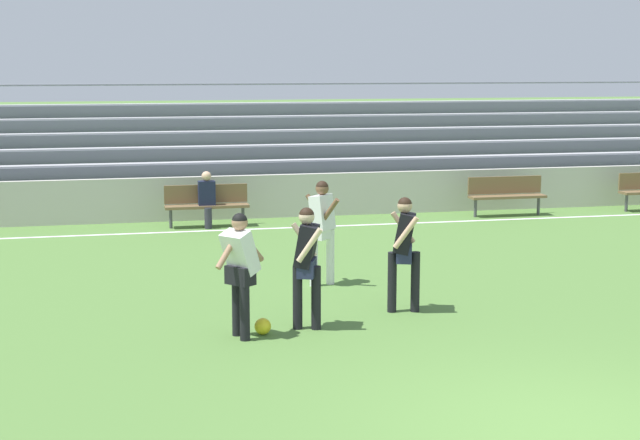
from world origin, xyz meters
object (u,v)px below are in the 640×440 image
object	(u,v)px
bleacher_stand	(387,147)
player_dark_deep_cover	(307,257)
bench_near_wall_gap	(207,201)
soccer_ball	(263,326)
player_white_dropping_back	(240,264)
player_white_wide_left	(322,223)
spectator_seated	(207,195)
player_dark_overlapping	(404,244)
bench_far_left	(506,192)

from	to	relation	value
bleacher_stand	player_dark_deep_cover	size ratio (longest dim) A/B	14.86
bench_near_wall_gap	soccer_ball	size ratio (longest dim) A/B	8.18
bench_near_wall_gap	player_white_dropping_back	xyz separation A→B (m)	(-0.44, -8.61, 0.43)
player_white_dropping_back	player_white_wide_left	size ratio (longest dim) A/B	0.97
soccer_ball	spectator_seated	bearing A→B (deg)	89.06
bleacher_stand	soccer_ball	world-z (taller)	bleacher_stand
player_dark_overlapping	bench_far_left	bearing A→B (deg)	57.78
spectator_seated	player_white_dropping_back	world-z (taller)	player_white_dropping_back
player_white_wide_left	player_dark_overlapping	size ratio (longest dim) A/B	1.02
player_dark_deep_cover	bench_near_wall_gap	bearing A→B (deg)	93.27
bench_far_left	player_white_dropping_back	xyz separation A→B (m)	(-7.37, -8.61, 0.43)
bench_near_wall_gap	player_dark_overlapping	world-z (taller)	player_dark_overlapping
player_white_wide_left	player_dark_deep_cover	bearing A→B (deg)	-107.14
bleacher_stand	soccer_ball	distance (m)	13.79
bench_far_left	spectator_seated	world-z (taller)	spectator_seated
bench_near_wall_gap	spectator_seated	size ratio (longest dim) A/B	1.49
player_white_dropping_back	player_dark_deep_cover	distance (m)	0.94
bench_near_wall_gap	player_dark_deep_cover	size ratio (longest dim) A/B	1.09
bench_far_left	player_dark_deep_cover	bearing A→B (deg)	-127.56
player_dark_deep_cover	soccer_ball	size ratio (longest dim) A/B	7.49
bench_far_left	bench_near_wall_gap	bearing A→B (deg)	180.00
bench_near_wall_gap	player_white_wide_left	xyz separation A→B (m)	(1.24, -5.93, 0.46)
spectator_seated	player_dark_overlapping	world-z (taller)	player_dark_overlapping
bench_near_wall_gap	player_dark_deep_cover	bearing A→B (deg)	-86.73
spectator_seated	bleacher_stand	bearing A→B (deg)	38.86
bench_near_wall_gap	player_dark_deep_cover	distance (m)	8.42
player_dark_overlapping	soccer_ball	distance (m)	2.43
bench_far_left	bench_near_wall_gap	size ratio (longest dim) A/B	1.00
player_dark_overlapping	player_dark_deep_cover	bearing A→B (deg)	-159.19
bench_far_left	player_dark_deep_cover	world-z (taller)	player_dark_deep_cover
bleacher_stand	spectator_seated	distance (m)	6.76
player_white_wide_left	soccer_ball	bearing A→B (deg)	-117.97
bench_near_wall_gap	bench_far_left	bearing A→B (deg)	0.00
bench_far_left	player_white_dropping_back	world-z (taller)	player_white_dropping_back
spectator_seated	player_white_wide_left	world-z (taller)	player_white_wide_left
bench_near_wall_gap	player_white_dropping_back	size ratio (longest dim) A/B	1.10
player_white_wide_left	spectator_seated	bearing A→B (deg)	102.01
bench_near_wall_gap	player_white_dropping_back	world-z (taller)	player_white_dropping_back
player_white_dropping_back	bleacher_stand	bearing A→B (deg)	65.93
spectator_seated	player_white_dropping_back	size ratio (longest dim) A/B	0.74
player_dark_overlapping	soccer_ball	size ratio (longest dim) A/B	7.53
soccer_ball	player_white_dropping_back	bearing A→B (deg)	-163.47
bench_near_wall_gap	player_dark_overlapping	size ratio (longest dim) A/B	1.09
bleacher_stand	bench_far_left	bearing A→B (deg)	-67.72
spectator_seated	player_white_dropping_back	distance (m)	8.51
bleacher_stand	player_white_dropping_back	bearing A→B (deg)	-114.07
player_dark_overlapping	spectator_seated	bearing A→B (deg)	104.65
bench_far_left	player_dark_overlapping	xyz separation A→B (m)	(-4.92, -7.81, 0.44)
bench_far_left	bench_near_wall_gap	distance (m)	6.93
bench_far_left	player_white_wide_left	xyz separation A→B (m)	(-5.70, -5.93, 0.46)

